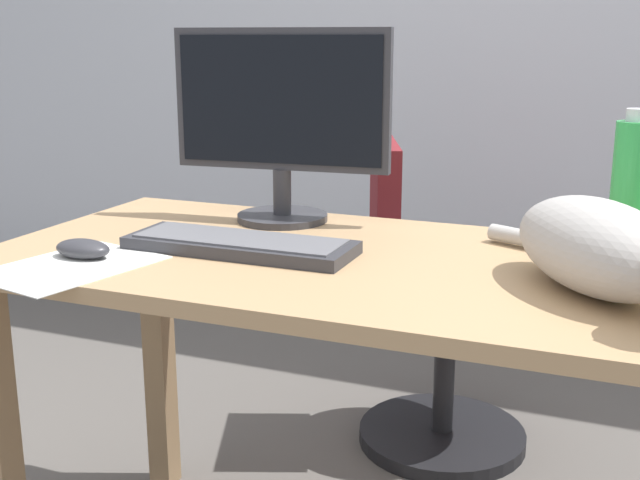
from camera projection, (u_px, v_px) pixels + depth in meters
name	position (u px, v px, depth m)	size (l,w,h in m)	color
desk	(357.00, 318.00, 1.51)	(1.39, 0.68, 0.76)	tan
office_chair	(430.00, 322.00, 2.26)	(0.51, 0.49, 0.88)	black
monitor	(281.00, 118.00, 1.72)	(0.48, 0.20, 0.41)	#333338
keyboard	(240.00, 244.00, 1.52)	(0.44, 0.15, 0.03)	#333338
cat	(606.00, 246.00, 1.24)	(0.40, 0.51, 0.20)	#B2ADA8
computer_mouse	(83.00, 249.00, 1.47)	(0.11, 0.06, 0.04)	#333338
paper_sheet	(71.00, 266.00, 1.42)	(0.21, 0.30, 0.00)	white
water_bottle	(630.00, 184.00, 1.52)	(0.07, 0.07, 0.27)	green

